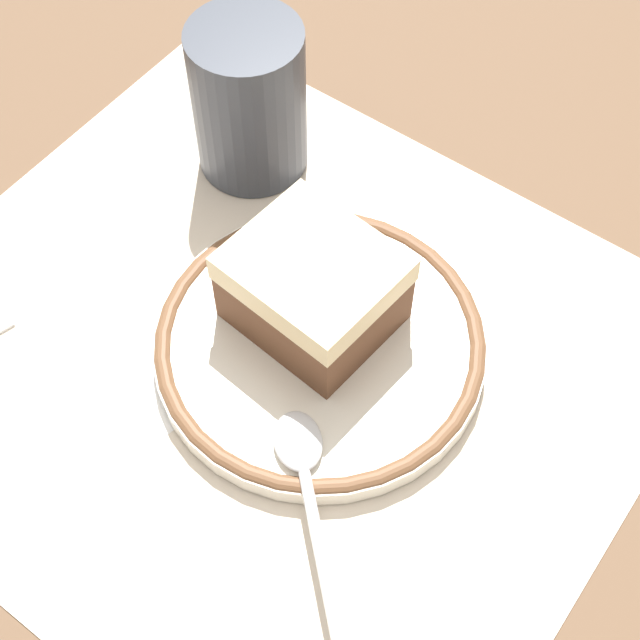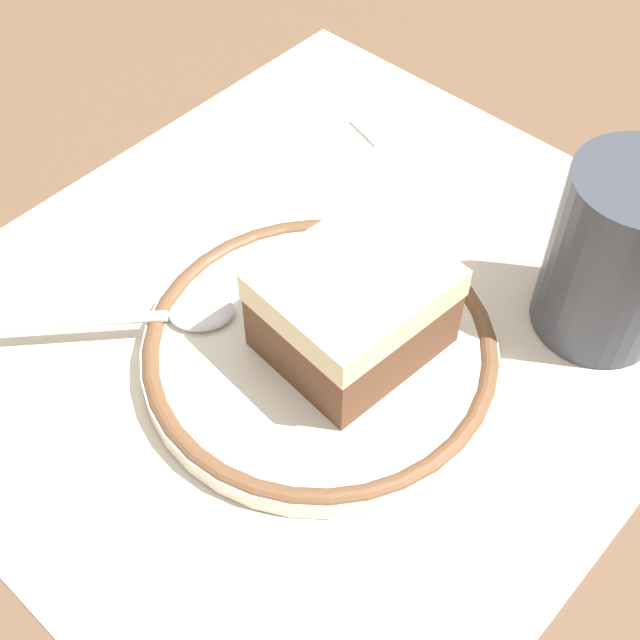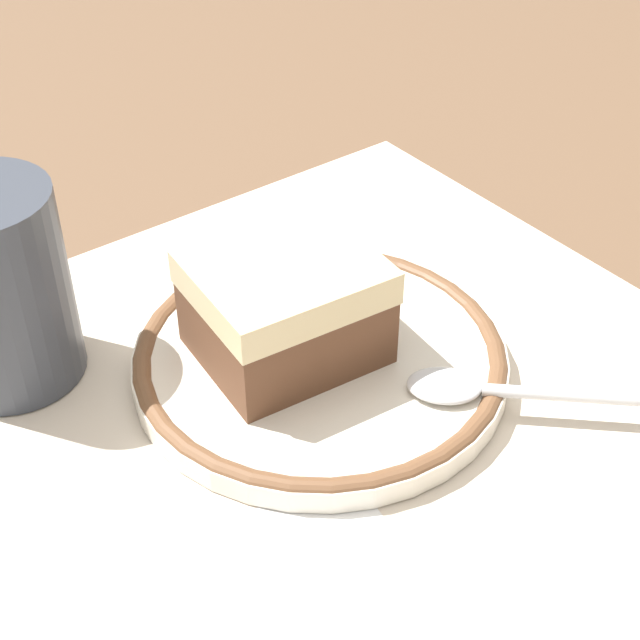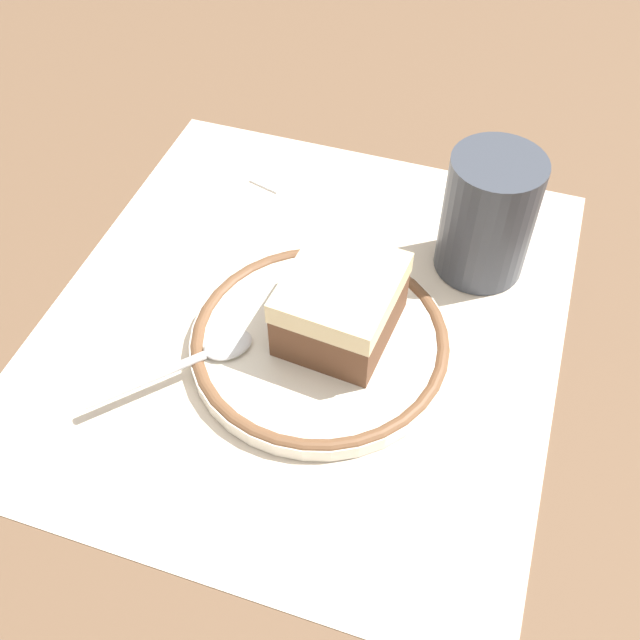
{
  "view_description": "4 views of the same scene",
  "coord_description": "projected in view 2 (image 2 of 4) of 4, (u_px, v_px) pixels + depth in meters",
  "views": [
    {
      "loc": [
        0.19,
        -0.21,
        0.47
      ],
      "look_at": [
        0.02,
        0.02,
        0.03
      ],
      "focal_mm": 53.74,
      "sensor_mm": 36.0,
      "label": 1
    },
    {
      "loc": [
        0.23,
        0.21,
        0.37
      ],
      "look_at": [
        0.02,
        0.02,
        0.03
      ],
      "focal_mm": 48.88,
      "sensor_mm": 36.0,
      "label": 2
    },
    {
      "loc": [
        -0.19,
        -0.27,
        0.32
      ],
      "look_at": [
        0.02,
        0.02,
        0.03
      ],
      "focal_mm": 53.22,
      "sensor_mm": 36.0,
      "label": 3
    },
    {
      "loc": [
        0.34,
        0.12,
        0.42
      ],
      "look_at": [
        0.02,
        0.02,
        0.03
      ],
      "focal_mm": 41.58,
      "sensor_mm": 36.0,
      "label": 4
    }
  ],
  "objects": [
    {
      "name": "placemat",
      "position": [
        321.0,
        314.0,
        0.48
      ],
      "size": [
        0.42,
        0.38,
        0.0
      ],
      "primitive_type": "cube",
      "color": "beige",
      "rests_on": "ground_plane"
    },
    {
      "name": "ground_plane",
      "position": [
        321.0,
        315.0,
        0.48
      ],
      "size": [
        2.4,
        2.4,
        0.0
      ],
      "primitive_type": "plane",
      "color": "brown"
    },
    {
      "name": "napkin",
      "position": [
        278.0,
        176.0,
        0.55
      ],
      "size": [
        0.12,
        0.14,
        0.0
      ],
      "primitive_type": "cube",
      "rotation": [
        0.0,
        0.0,
        6.1
      ],
      "color": "white",
      "rests_on": "placemat"
    },
    {
      "name": "spoon",
      "position": [
        165.0,
        315.0,
        0.46
      ],
      "size": [
        0.1,
        0.09,
        0.01
      ],
      "color": "silver",
      "rests_on": "plate"
    },
    {
      "name": "plate",
      "position": [
        320.0,
        350.0,
        0.45
      ],
      "size": [
        0.19,
        0.19,
        0.01
      ],
      "color": "silver",
      "rests_on": "placemat"
    },
    {
      "name": "cake_slice",
      "position": [
        353.0,
        309.0,
        0.43
      ],
      "size": [
        0.09,
        0.08,
        0.05
      ],
      "color": "brown",
      "rests_on": "plate"
    },
    {
      "name": "cup",
      "position": [
        614.0,
        265.0,
        0.44
      ],
      "size": [
        0.07,
        0.07,
        0.1
      ],
      "color": "#383D47",
      "rests_on": "placemat"
    },
    {
      "name": "sugar_packet",
      "position": [
        393.0,
        118.0,
        0.58
      ],
      "size": [
        0.06,
        0.04,
        0.01
      ],
      "primitive_type": "cube",
      "rotation": [
        0.0,
        0.0,
        6.0
      ],
      "color": "white",
      "rests_on": "placemat"
    }
  ]
}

